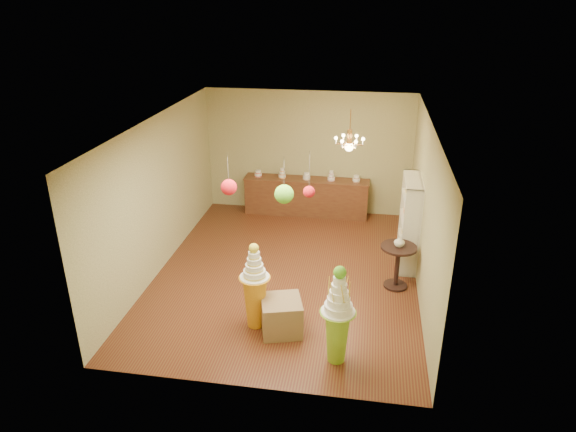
# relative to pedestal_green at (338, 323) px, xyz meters

# --- Properties ---
(floor) EXTENTS (6.50, 6.50, 0.00)m
(floor) POSITION_rel_pedestal_green_xyz_m (-1.15, 2.46, -0.65)
(floor) COLOR #562A17
(floor) RESTS_ON ground
(ceiling) EXTENTS (6.50, 6.50, 0.00)m
(ceiling) POSITION_rel_pedestal_green_xyz_m (-1.15, 2.46, 2.35)
(ceiling) COLOR white
(ceiling) RESTS_ON ground
(wall_back) EXTENTS (5.00, 0.04, 3.00)m
(wall_back) POSITION_rel_pedestal_green_xyz_m (-1.15, 5.71, 0.85)
(wall_back) COLOR tan
(wall_back) RESTS_ON ground
(wall_front) EXTENTS (5.00, 0.04, 3.00)m
(wall_front) POSITION_rel_pedestal_green_xyz_m (-1.15, -0.79, 0.85)
(wall_front) COLOR tan
(wall_front) RESTS_ON ground
(wall_left) EXTENTS (0.04, 6.50, 3.00)m
(wall_left) POSITION_rel_pedestal_green_xyz_m (-3.65, 2.46, 0.85)
(wall_left) COLOR tan
(wall_left) RESTS_ON ground
(wall_right) EXTENTS (0.04, 6.50, 3.00)m
(wall_right) POSITION_rel_pedestal_green_xyz_m (1.35, 2.46, 0.85)
(wall_right) COLOR tan
(wall_right) RESTS_ON ground
(pedestal_green) EXTENTS (0.53, 0.53, 1.60)m
(pedestal_green) POSITION_rel_pedestal_green_xyz_m (0.00, 0.00, 0.00)
(pedestal_green) COLOR #88BE2A
(pedestal_green) RESTS_ON floor
(pedestal_orange) EXTENTS (0.61, 0.61, 1.51)m
(pedestal_orange) POSITION_rel_pedestal_green_xyz_m (-1.38, 0.68, -0.06)
(pedestal_orange) COLOR orange
(pedestal_orange) RESTS_ON floor
(burlap_riser) EXTENTS (0.78, 0.78, 0.57)m
(burlap_riser) POSITION_rel_pedestal_green_xyz_m (-0.93, 0.58, -0.37)
(burlap_riser) COLOR #8C6E4C
(burlap_riser) RESTS_ON floor
(sideboard) EXTENTS (3.04, 0.54, 1.16)m
(sideboard) POSITION_rel_pedestal_green_xyz_m (-1.15, 5.43, -0.18)
(sideboard) COLOR brown
(sideboard) RESTS_ON floor
(shelving_unit) EXTENTS (0.33, 1.20, 1.80)m
(shelving_unit) POSITION_rel_pedestal_green_xyz_m (1.18, 3.26, 0.25)
(shelving_unit) COLOR beige
(shelving_unit) RESTS_ON floor
(round_table) EXTENTS (0.79, 0.79, 0.84)m
(round_table) POSITION_rel_pedestal_green_xyz_m (0.95, 2.28, -0.11)
(round_table) COLOR black
(round_table) RESTS_ON floor
(vase) EXTENTS (0.24, 0.24, 0.20)m
(vase) POSITION_rel_pedestal_green_xyz_m (0.95, 2.28, 0.29)
(vase) COLOR beige
(vase) RESTS_ON round_table
(pom_red_left) EXTENTS (0.24, 0.24, 0.63)m
(pom_red_left) POSITION_rel_pedestal_green_xyz_m (-1.68, 0.50, 1.83)
(pom_red_left) COLOR #3A312A
(pom_red_left) RESTS_ON ceiling
(pom_green_mid) EXTENTS (0.28, 0.28, 0.70)m
(pom_green_mid) POSITION_rel_pedestal_green_xyz_m (-0.86, 0.47, 1.79)
(pom_green_mid) COLOR #3A312A
(pom_green_mid) RESTS_ON ceiling
(pom_red_right) EXTENTS (0.18, 0.18, 0.72)m
(pom_red_right) POSITION_rel_pedestal_green_xyz_m (-0.55, 0.81, 1.71)
(pom_red_right) COLOR #3A312A
(pom_red_right) RESTS_ON ceiling
(chandelier) EXTENTS (0.62, 0.62, 0.85)m
(chandelier) POSITION_rel_pedestal_green_xyz_m (-0.10, 3.74, 1.65)
(chandelier) COLOR #C08443
(chandelier) RESTS_ON ceiling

